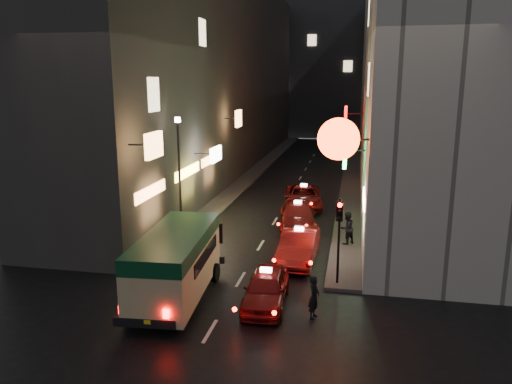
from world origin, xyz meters
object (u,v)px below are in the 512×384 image
Objects in this scene: taxi_near at (266,286)px; pedestrian_crossing at (314,294)px; lamp_post at (179,170)px; traffic_light at (339,223)px; minibus at (176,258)px.

taxi_near is 1.96m from pedestrian_crossing.
traffic_light is at bearing -28.91° from lamp_post.
lamp_post is at bearing 130.38° from taxi_near.
minibus is at bearing -158.81° from traffic_light.
minibus is 1.79× the size of traffic_light.
traffic_light is at bearing 21.19° from minibus.
minibus is 6.44m from traffic_light.
pedestrian_crossing is 10.87m from lamp_post.
minibus is 7.48m from lamp_post.
traffic_light reaches higher than minibus.
traffic_light reaches higher than taxi_near.
minibus is 1.31× the size of taxi_near.
taxi_near is 9.24m from lamp_post.
taxi_near is at bearing 82.49° from pedestrian_crossing.
lamp_post is (-7.50, 7.34, 2.84)m from pedestrian_crossing.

